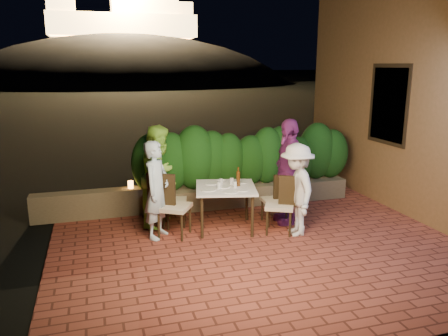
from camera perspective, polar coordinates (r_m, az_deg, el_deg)
name	(u,v)px	position (r m, az deg, el deg)	size (l,w,h in m)	color
ground	(285,249)	(6.91, 7.94, -10.47)	(400.00, 400.00, 0.00)	black
terrace_floor	(272,240)	(7.35, 6.30, -9.38)	(7.00, 6.00, 0.15)	brown
building_wall	(409,77)	(9.96, 22.99, 10.86)	(1.60, 5.00, 5.00)	olive
window_pane	(390,105)	(9.12, 20.85, 7.75)	(0.08, 1.00, 1.40)	black
window_frame	(389,105)	(9.11, 20.80, 7.75)	(0.06, 1.15, 1.55)	black
planter	(247,193)	(8.91, 3.07, -3.33)	(4.20, 0.55, 0.40)	brown
hedge	(248,157)	(8.72, 3.13, 1.40)	(4.00, 0.70, 1.10)	#154212
parapet	(94,204)	(8.41, -16.63, -4.54)	(2.20, 0.30, 0.50)	brown
hill	(128,111)	(66.24, -12.49, 7.23)	(52.00, 40.00, 22.00)	black
fortress	(122,7)	(66.35, -13.15, 19.77)	(26.00, 8.00, 8.00)	#FFCC7A
dining_table	(226,208)	(7.48, 0.22, -5.21)	(0.99, 0.99, 0.75)	white
plate_nw	(208,190)	(7.16, -2.07, -2.87)	(0.23, 0.23, 0.01)	white
plate_sw	(211,183)	(7.54, -1.70, -2.02)	(0.22, 0.22, 0.01)	white
plate_ne	(242,190)	(7.16, 2.43, -2.88)	(0.20, 0.20, 0.01)	white
plate_se	(242,182)	(7.62, 2.30, -1.87)	(0.20, 0.20, 0.01)	white
plate_centre	(224,187)	(7.34, 0.00, -2.45)	(0.22, 0.22, 0.01)	white
plate_front	(231,192)	(7.05, 0.91, -3.12)	(0.23, 0.23, 0.01)	white
glass_nw	(219,185)	(7.23, -0.63, -2.27)	(0.07, 0.07, 0.12)	silver
glass_sw	(221,182)	(7.49, -0.38, -1.78)	(0.06, 0.06, 0.10)	silver
glass_ne	(235,185)	(7.30, 1.46, -2.18)	(0.06, 0.06, 0.10)	silver
glass_se	(232,181)	(7.49, 1.01, -1.73)	(0.06, 0.06, 0.11)	silver
beer_bottle	(238,177)	(7.37, 1.87, -1.12)	(0.06, 0.06, 0.33)	#47260B
bowl	(221,181)	(7.63, -0.38, -1.74)	(0.15, 0.15, 0.04)	white
chair_left_front	(174,206)	(7.17, -6.52, -4.89)	(0.48, 0.48, 1.04)	black
chair_left_back	(174,200)	(7.66, -6.53, -4.18)	(0.42, 0.42, 0.91)	black
chair_right_front	(280,204)	(7.33, 7.26, -4.72)	(0.46, 0.46, 0.99)	black
chair_right_back	(274,199)	(7.78, 6.60, -4.06)	(0.41, 0.41, 0.88)	black
diner_blue	(157,190)	(7.08, -8.76, -2.85)	(0.58, 0.38, 1.60)	silver
diner_green	(160,176)	(7.62, -8.30, -1.02)	(0.86, 0.67, 1.76)	#95DC44
diner_white	(297,190)	(7.22, 9.46, -2.81)	(0.99, 0.57, 1.53)	silver
diner_purple	(288,171)	(7.72, 8.41, -0.44)	(1.09, 0.45, 1.86)	#78286D
parapet_lamp	(131,185)	(8.34, -12.10, -2.13)	(0.10, 0.10, 0.14)	orange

